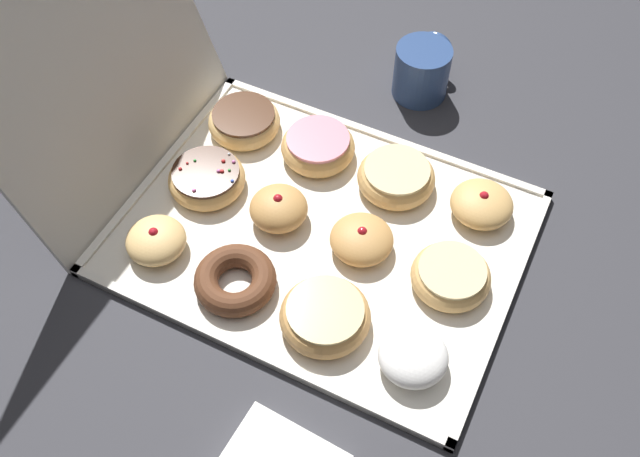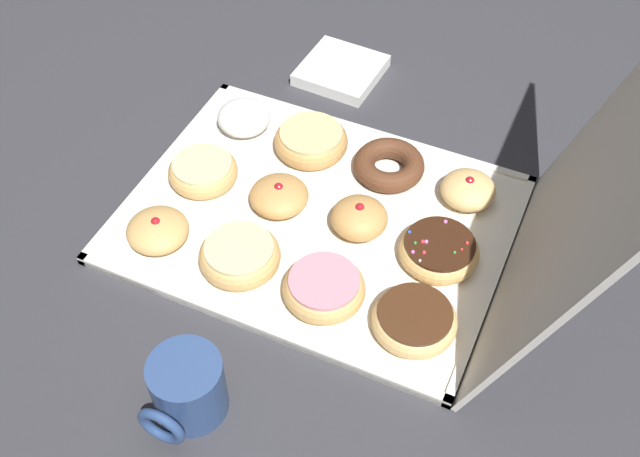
% 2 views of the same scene
% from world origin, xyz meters
% --- Properties ---
extents(ground_plane, '(3.00, 3.00, 0.00)m').
position_xyz_m(ground_plane, '(0.00, 0.00, 0.00)').
color(ground_plane, '#333338').
extents(donut_box, '(0.43, 0.56, 0.01)m').
position_xyz_m(donut_box, '(0.00, 0.00, 0.01)').
color(donut_box, silver).
rests_on(donut_box, ground).
extents(box_lid_open, '(0.43, 0.17, 0.51)m').
position_xyz_m(box_lid_open, '(0.00, 0.36, 0.25)').
color(box_lid_open, silver).
rests_on(box_lid_open, ground).
extents(powdered_filled_donut_0, '(0.09, 0.09, 0.04)m').
position_xyz_m(powdered_filled_donut_0, '(-0.13, -0.19, 0.03)').
color(powdered_filled_donut_0, white).
rests_on(powdered_filled_donut_0, donut_box).
extents(glazed_ring_donut_1, '(0.11, 0.11, 0.04)m').
position_xyz_m(glazed_ring_donut_1, '(0.00, -0.20, 0.03)').
color(glazed_ring_donut_1, tan).
rests_on(glazed_ring_donut_1, donut_box).
extents(jelly_filled_donut_2, '(0.09, 0.09, 0.05)m').
position_xyz_m(jelly_filled_donut_2, '(0.13, -0.19, 0.03)').
color(jelly_filled_donut_2, tan).
rests_on(jelly_filled_donut_2, donut_box).
extents(glazed_ring_donut_3, '(0.12, 0.12, 0.04)m').
position_xyz_m(glazed_ring_donut_3, '(-0.13, -0.07, 0.03)').
color(glazed_ring_donut_3, tan).
rests_on(glazed_ring_donut_3, donut_box).
extents(jelly_filled_donut_4, '(0.09, 0.09, 0.05)m').
position_xyz_m(jelly_filled_donut_4, '(0.00, -0.06, 0.03)').
color(jelly_filled_donut_4, tan).
rests_on(jelly_filled_donut_4, donut_box).
extents(glazed_ring_donut_5, '(0.12, 0.12, 0.04)m').
position_xyz_m(glazed_ring_donut_5, '(0.13, -0.06, 0.03)').
color(glazed_ring_donut_5, tan).
rests_on(glazed_ring_donut_5, donut_box).
extents(chocolate_cake_ring_donut_6, '(0.11, 0.11, 0.03)m').
position_xyz_m(chocolate_cake_ring_donut_6, '(-0.13, 0.06, 0.03)').
color(chocolate_cake_ring_donut_6, '#59331E').
rests_on(chocolate_cake_ring_donut_6, donut_box).
extents(jelly_filled_donut_7, '(0.08, 0.08, 0.05)m').
position_xyz_m(jelly_filled_donut_7, '(-0.01, 0.07, 0.03)').
color(jelly_filled_donut_7, tan).
rests_on(jelly_filled_donut_7, donut_box).
extents(pink_frosted_donut_8, '(0.11, 0.11, 0.04)m').
position_xyz_m(pink_frosted_donut_8, '(0.13, 0.07, 0.03)').
color(pink_frosted_donut_8, tan).
rests_on(pink_frosted_donut_8, donut_box).
extents(jelly_filled_donut_9, '(0.08, 0.08, 0.05)m').
position_xyz_m(jelly_filled_donut_9, '(-0.13, 0.19, 0.03)').
color(jelly_filled_donut_9, '#E5B770').
rests_on(jelly_filled_donut_9, donut_box).
extents(sprinkle_donut_10, '(0.12, 0.12, 0.04)m').
position_xyz_m(sprinkle_donut_10, '(0.00, 0.19, 0.03)').
color(sprinkle_donut_10, tan).
rests_on(sprinkle_donut_10, donut_box).
extents(chocolate_frosted_donut_11, '(0.11, 0.11, 0.04)m').
position_xyz_m(chocolate_frosted_donut_11, '(0.13, 0.20, 0.03)').
color(chocolate_frosted_donut_11, '#E5B770').
rests_on(chocolate_frosted_donut_11, donut_box).
extents(coffee_mug, '(0.11, 0.09, 0.09)m').
position_xyz_m(coffee_mug, '(0.35, -0.02, 0.05)').
color(coffee_mug, navy).
rests_on(coffee_mug, ground).
extents(napkin_stack, '(0.14, 0.14, 0.02)m').
position_xyz_m(napkin_stack, '(-0.34, -0.11, 0.01)').
color(napkin_stack, white).
rests_on(napkin_stack, ground).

